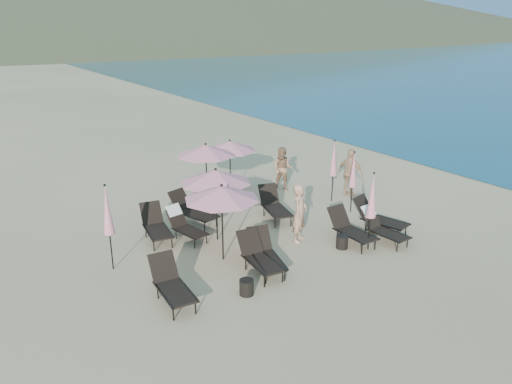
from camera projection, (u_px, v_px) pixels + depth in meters
ground at (337, 255)px, 14.86m from camera, size 800.00×800.00×0.00m
lounger_0 at (171, 284)px, 12.32m from camera, size 0.81×1.82×1.02m
lounger_1 at (259, 256)px, 13.76m from camera, size 0.84×1.81×1.01m
lounger_2 at (265, 253)px, 13.93m from camera, size 1.13×1.87×1.01m
lounger_3 at (350, 228)px, 15.59m from camera, size 0.70×1.77×1.01m
lounger_4 at (379, 217)px, 16.44m from camera, size 1.13×1.95×1.05m
lounger_5 at (381, 226)px, 15.71m from camera, size 0.71×1.68×1.02m
lounger_6 at (156, 225)px, 15.80m from camera, size 0.97×1.87×1.03m
lounger_7 at (184, 225)px, 15.88m from camera, size 0.86×1.66×0.98m
lounger_8 at (192, 210)px, 17.04m from camera, size 1.22×1.96×1.06m
lounger_9 at (274, 205)px, 17.48m from camera, size 1.14×1.93×1.04m
umbrella_open_0 at (222, 193)px, 13.94m from camera, size 2.17×2.17×2.33m
umbrella_open_1 at (216, 177)px, 15.25m from camera, size 2.21×2.21×2.38m
umbrella_open_2 at (206, 150)px, 18.31m from camera, size 2.21×2.21×2.37m
umbrella_open_3 at (230, 146)px, 19.39m from camera, size 2.09×2.09×2.25m
umbrella_closed_0 at (372, 196)px, 14.69m from camera, size 0.29×0.29×2.47m
umbrella_closed_1 at (334, 159)px, 18.72m from camera, size 0.28×0.28×2.42m
umbrella_closed_2 at (107, 211)px, 13.48m from camera, size 0.30×0.30×2.53m
umbrella_closed_3 at (353, 170)px, 17.65m from camera, size 0.27×0.27×2.28m
side_table_0 at (247, 287)px, 12.70m from camera, size 0.38×0.38×0.41m
side_table_1 at (342, 242)px, 15.27m from camera, size 0.37×0.37×0.41m
beachgoer_a at (300, 213)px, 15.54m from camera, size 0.82×0.76×1.89m
beachgoer_b at (283, 169)px, 20.26m from camera, size 1.06×1.10×1.78m
beachgoer_c at (350, 173)px, 19.56m from camera, size 0.76×1.20×1.90m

